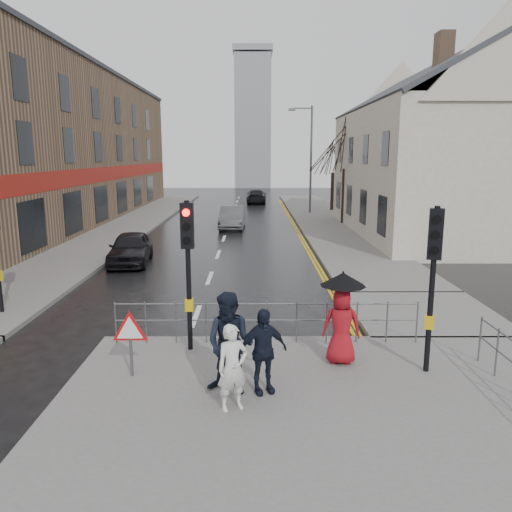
{
  "coord_description": "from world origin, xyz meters",
  "views": [
    {
      "loc": [
        1.66,
        -10.58,
        4.49
      ],
      "look_at": [
        1.72,
        4.91,
        1.36
      ],
      "focal_mm": 35.0,
      "sensor_mm": 36.0,
      "label": 1
    }
  ],
  "objects_px": {
    "pedestrian_with_umbrella": "(342,313)",
    "car_parked": "(131,248)",
    "pedestrian_d": "(263,351)",
    "car_mid": "(232,217)",
    "pedestrian_b": "(230,343)",
    "pedestrian_a": "(233,368)"
  },
  "relations": [
    {
      "from": "pedestrian_with_umbrella",
      "to": "car_parked",
      "type": "relative_size",
      "value": 0.5
    },
    {
      "from": "pedestrian_d",
      "to": "car_parked",
      "type": "height_order",
      "value": "pedestrian_d"
    },
    {
      "from": "pedestrian_a",
      "to": "pedestrian_with_umbrella",
      "type": "bearing_deg",
      "value": 17.55
    },
    {
      "from": "pedestrian_d",
      "to": "car_mid",
      "type": "xyz_separation_m",
      "value": [
        -1.51,
        22.32,
        -0.26
      ]
    },
    {
      "from": "pedestrian_b",
      "to": "pedestrian_with_umbrella",
      "type": "bearing_deg",
      "value": 48.12
    },
    {
      "from": "pedestrian_with_umbrella",
      "to": "pedestrian_d",
      "type": "relative_size",
      "value": 1.22
    },
    {
      "from": "pedestrian_with_umbrella",
      "to": "car_parked",
      "type": "bearing_deg",
      "value": 123.61
    },
    {
      "from": "car_parked",
      "to": "pedestrian_a",
      "type": "bearing_deg",
      "value": -73.95
    },
    {
      "from": "pedestrian_d",
      "to": "pedestrian_with_umbrella",
      "type": "bearing_deg",
      "value": 18.8
    },
    {
      "from": "pedestrian_b",
      "to": "car_parked",
      "type": "distance_m",
      "value": 12.86
    },
    {
      "from": "car_parked",
      "to": "car_mid",
      "type": "relative_size",
      "value": 0.94
    },
    {
      "from": "car_parked",
      "to": "pedestrian_d",
      "type": "bearing_deg",
      "value": -70.79
    },
    {
      "from": "pedestrian_d",
      "to": "car_parked",
      "type": "relative_size",
      "value": 0.41
    },
    {
      "from": "pedestrian_with_umbrella",
      "to": "car_mid",
      "type": "relative_size",
      "value": 0.47
    },
    {
      "from": "pedestrian_b",
      "to": "car_parked",
      "type": "height_order",
      "value": "pedestrian_b"
    },
    {
      "from": "pedestrian_a",
      "to": "car_mid",
      "type": "bearing_deg",
      "value": 68.25
    },
    {
      "from": "pedestrian_b",
      "to": "pedestrian_d",
      "type": "xyz_separation_m",
      "value": [
        0.6,
        0.0,
        -0.15
      ]
    },
    {
      "from": "pedestrian_a",
      "to": "car_mid",
      "type": "relative_size",
      "value": 0.37
    },
    {
      "from": "pedestrian_b",
      "to": "car_mid",
      "type": "xyz_separation_m",
      "value": [
        -0.91,
        22.33,
        -0.41
      ]
    },
    {
      "from": "car_mid",
      "to": "pedestrian_b",
      "type": "bearing_deg",
      "value": -86.06
    },
    {
      "from": "pedestrian_b",
      "to": "pedestrian_d",
      "type": "relative_size",
      "value": 1.18
    },
    {
      "from": "pedestrian_a",
      "to": "pedestrian_d",
      "type": "distance_m",
      "value": 0.83
    }
  ]
}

